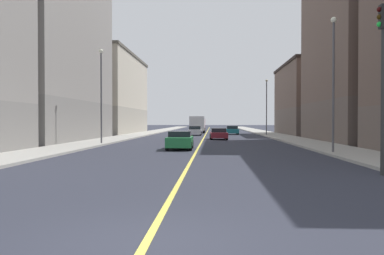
{
  "coord_description": "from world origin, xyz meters",
  "views": [
    {
      "loc": [
        1.12,
        -6.55,
        2.05
      ],
      "look_at": [
        -1.44,
        41.61,
        1.27
      ],
      "focal_mm": 36.86,
      "sensor_mm": 36.0,
      "label": 1
    }
  ],
  "objects": [
    {
      "name": "street_lamp_right_near",
      "position": [
        -8.54,
        27.07,
        5.0
      ],
      "size": [
        0.36,
        0.36,
        8.13
      ],
      "color": "#4C4C51",
      "rests_on": "ground"
    },
    {
      "name": "car_maroon",
      "position": [
        1.75,
        37.45,
        0.61
      ],
      "size": [
        2.03,
        4.27,
        1.27
      ],
      "color": "maroon",
      "rests_on": "ground"
    },
    {
      "name": "sidewalk_right",
      "position": [
        -9.81,
        49.0,
        0.07
      ],
      "size": [
        3.75,
        168.0,
        0.15
      ],
      "primitive_type": "cube",
      "color": "#9E9B93",
      "rests_on": "ground"
    },
    {
      "name": "lane_center_stripe",
      "position": [
        0.0,
        49.0,
        0.01
      ],
      "size": [
        0.16,
        154.0,
        0.01
      ],
      "primitive_type": "cube",
      "color": "#E5D14C",
      "rests_on": "ground"
    },
    {
      "name": "street_lamp_left_far",
      "position": [
        8.54,
        48.52,
        4.78
      ],
      "size": [
        0.36,
        0.36,
        7.71
      ],
      "color": "#4C4C51",
      "rests_on": "ground"
    },
    {
      "name": "car_green",
      "position": [
        -1.26,
        21.86,
        0.65
      ],
      "size": [
        1.88,
        3.94,
        1.33
      ],
      "color": "#1E6B38",
      "rests_on": "ground"
    },
    {
      "name": "building_left_far",
      "position": [
        17.67,
        52.94,
        5.27
      ],
      "size": [
        12.27,
        18.09,
        10.53
      ],
      "color": "brown",
      "rests_on": "ground"
    },
    {
      "name": "ground_plane",
      "position": [
        0.0,
        0.0,
        0.0
      ],
      "size": [
        400.0,
        400.0,
        0.0
      ],
      "primitive_type": "plane",
      "color": "#2A2C38",
      "rests_on": "ground"
    },
    {
      "name": "box_truck",
      "position": [
        -1.55,
        61.79,
        1.55
      ],
      "size": [
        2.58,
        7.52,
        2.85
      ],
      "color": "maroon",
      "rests_on": "ground"
    },
    {
      "name": "sidewalk_left",
      "position": [
        9.81,
        49.0,
        0.07
      ],
      "size": [
        3.75,
        168.0,
        0.15
      ],
      "primitive_type": "cube",
      "color": "#9E9B93",
      "rests_on": "ground"
    },
    {
      "name": "building_left_mid",
      "position": [
        17.67,
        33.18,
        9.07
      ],
      "size": [
        12.27,
        16.82,
        18.12
      ],
      "color": "brown",
      "rests_on": "ground"
    },
    {
      "name": "building_right_midblock",
      "position": [
        -17.67,
        32.91,
        9.61
      ],
      "size": [
        12.27,
        20.42,
        19.2
      ],
      "color": "slate",
      "rests_on": "ground"
    },
    {
      "name": "car_teal",
      "position": [
        4.05,
        54.09,
        0.66
      ],
      "size": [
        1.95,
        4.17,
        1.33
      ],
      "color": "#196670",
      "rests_on": "ground"
    },
    {
      "name": "building_right_distant",
      "position": [
        -17.67,
        57.77,
        6.46
      ],
      "size": [
        12.27,
        24.06,
        12.91
      ],
      "color": "#9D9688",
      "rests_on": "ground"
    },
    {
      "name": "street_lamp_left_near",
      "position": [
        8.54,
        18.17,
        5.09
      ],
      "size": [
        0.36,
        0.36,
        8.31
      ],
      "color": "#4C4C51",
      "rests_on": "ground"
    },
    {
      "name": "traffic_light_left_near",
      "position": [
        7.52,
        8.69,
        4.14
      ],
      "size": [
        0.4,
        0.32,
        6.44
      ],
      "color": "#2D2D2D",
      "rests_on": "ground"
    },
    {
      "name": "car_silver",
      "position": [
        -1.48,
        50.29,
        0.65
      ],
      "size": [
        1.95,
        4.29,
        1.34
      ],
      "color": "silver",
      "rests_on": "ground"
    }
  ]
}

